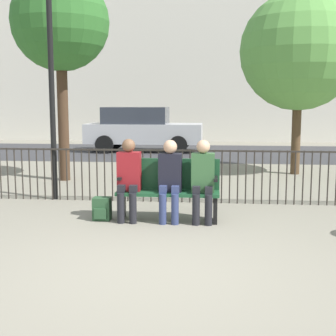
# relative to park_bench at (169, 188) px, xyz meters

# --- Properties ---
(ground_plane) EXTENTS (80.00, 80.00, 0.00)m
(ground_plane) POSITION_rel_park_bench_xyz_m (0.00, -2.20, -0.49)
(ground_plane) COLOR gray
(park_bench) EXTENTS (1.53, 0.45, 0.92)m
(park_bench) POSITION_rel_park_bench_xyz_m (0.00, 0.00, 0.00)
(park_bench) COLOR #194728
(park_bench) RESTS_ON ground
(seated_person_0) EXTENTS (0.34, 0.39, 1.23)m
(seated_person_0) POSITION_rel_park_bench_xyz_m (-0.59, -0.13, 0.20)
(seated_person_0) COLOR black
(seated_person_0) RESTS_ON ground
(seated_person_1) EXTENTS (0.34, 0.39, 1.22)m
(seated_person_1) POSITION_rel_park_bench_xyz_m (0.03, -0.13, 0.19)
(seated_person_1) COLOR navy
(seated_person_1) RESTS_ON ground
(seated_person_2) EXTENTS (0.34, 0.39, 1.22)m
(seated_person_2) POSITION_rel_park_bench_xyz_m (0.52, -0.13, 0.19)
(seated_person_2) COLOR black
(seated_person_2) RESTS_ON ground
(backpack) EXTENTS (0.26, 0.24, 0.35)m
(backpack) POSITION_rel_park_bench_xyz_m (-1.00, -0.14, -0.32)
(backpack) COLOR #284C2D
(backpack) RESTS_ON ground
(fence_railing) EXTENTS (9.01, 0.03, 0.95)m
(fence_railing) POSITION_rel_park_bench_xyz_m (-0.02, 1.25, 0.07)
(fence_railing) COLOR #2D2823
(fence_railing) RESTS_ON ground
(tree_0) EXTENTS (2.87, 2.87, 4.44)m
(tree_0) POSITION_rel_park_bench_xyz_m (2.70, 4.92, 2.51)
(tree_0) COLOR #4C3823
(tree_0) RESTS_ON ground
(tree_1) EXTENTS (2.17, 2.17, 4.63)m
(tree_1) POSITION_rel_park_bench_xyz_m (-2.74, 3.44, 3.02)
(tree_1) COLOR #422D1E
(tree_1) RESTS_ON ground
(lamp_post) EXTENTS (0.28, 0.28, 4.12)m
(lamp_post) POSITION_rel_park_bench_xyz_m (-2.23, 1.32, 2.19)
(lamp_post) COLOR black
(lamp_post) RESTS_ON ground
(street_surface) EXTENTS (24.00, 6.00, 0.01)m
(street_surface) POSITION_rel_park_bench_xyz_m (0.00, 9.80, -0.48)
(street_surface) COLOR #333335
(street_surface) RESTS_ON ground
(parked_car_0) EXTENTS (4.20, 1.94, 1.62)m
(parked_car_0) POSITION_rel_park_bench_xyz_m (-1.96, 10.05, 0.36)
(parked_car_0) COLOR #B7B7BC
(parked_car_0) RESTS_ON ground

